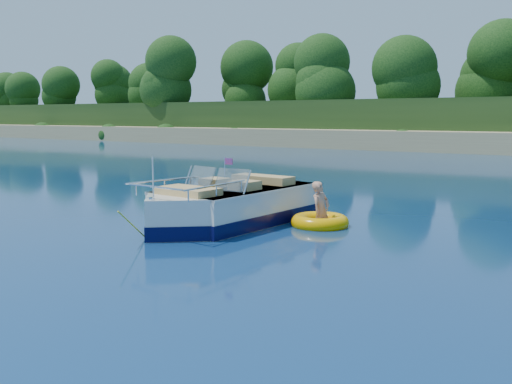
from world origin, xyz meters
The scene contains 5 objects.
ground centered at (0.00, 0.00, 0.00)m, with size 160.00×160.00×0.00m, color #091E43.
treeline centered at (0.04, 41.01, 5.55)m, with size 150.00×7.12×8.19m.
motorboat centered at (1.68, 4.04, 0.39)m, with size 2.47×6.11×2.03m.
tow_tube centered at (3.66, 5.18, 0.10)m, with size 1.41×1.41×0.37m.
boy centered at (3.68, 5.21, 0.00)m, with size 0.55×0.36×1.52m, color tan.
Camera 1 is at (9.92, -6.91, 2.64)m, focal length 40.00 mm.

